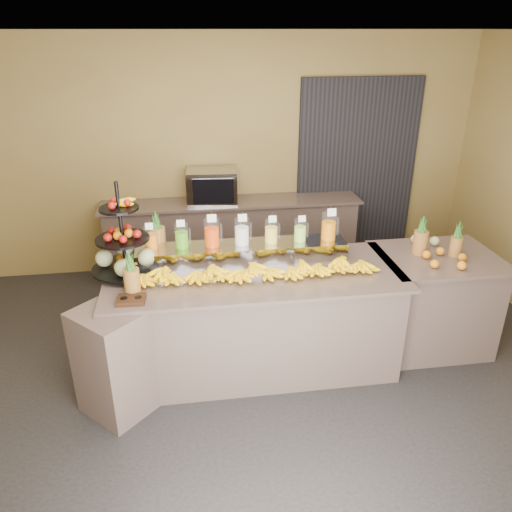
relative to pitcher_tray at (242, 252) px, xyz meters
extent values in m
plane|color=black|center=(0.08, -0.58, -1.01)|extent=(6.00, 6.00, 0.00)
cube|color=olive|center=(0.08, 1.93, 0.39)|extent=(6.00, 0.02, 2.80)
cube|color=silver|center=(0.08, -0.58, 1.80)|extent=(6.00, 5.00, 0.02)
cube|color=black|center=(1.68, 1.88, 0.19)|extent=(1.50, 0.06, 2.20)
cube|color=gray|center=(0.08, -0.28, -0.56)|extent=(2.40, 0.90, 0.90)
cube|color=gray|center=(0.08, -0.28, -0.09)|extent=(2.50, 1.00, 0.03)
cube|color=gray|center=(-1.07, -0.68, -0.56)|extent=(0.71, 0.71, 0.90)
cube|color=gray|center=(1.78, -0.18, -0.56)|extent=(1.00, 0.80, 0.90)
cube|color=gray|center=(1.78, -0.18, -0.09)|extent=(1.08, 0.88, 0.03)
cube|color=gray|center=(0.08, 1.67, -0.56)|extent=(3.00, 0.50, 0.90)
cube|color=gray|center=(0.08, 1.67, -0.09)|extent=(3.10, 0.55, 0.03)
cube|color=gray|center=(0.00, 0.00, 0.00)|extent=(1.85, 0.30, 0.15)
cylinder|color=silver|center=(-0.78, 0.00, 0.18)|extent=(0.11, 0.11, 0.21)
cylinder|color=orange|center=(-0.78, 0.00, 0.15)|extent=(0.10, 0.10, 0.14)
cylinder|color=gray|center=(-0.79, 0.01, 0.22)|extent=(0.01, 0.01, 0.24)
cube|color=white|center=(-0.78, -0.05, 0.31)|extent=(0.07, 0.02, 0.06)
cylinder|color=silver|center=(-0.52, 0.00, 0.18)|extent=(0.12, 0.12, 0.22)
cylinder|color=#45990F|center=(-0.52, 0.00, 0.15)|extent=(0.11, 0.11, 0.15)
cylinder|color=gray|center=(-0.53, 0.01, 0.23)|extent=(0.01, 0.01, 0.26)
cube|color=white|center=(-0.52, -0.05, 0.32)|extent=(0.07, 0.02, 0.06)
cylinder|color=silver|center=(-0.26, 0.00, 0.20)|extent=(0.13, 0.13, 0.25)
cylinder|color=#DE3E00|center=(-0.26, 0.00, 0.16)|extent=(0.13, 0.13, 0.17)
cylinder|color=gray|center=(-0.28, 0.01, 0.25)|extent=(0.01, 0.01, 0.29)
cube|color=white|center=(-0.26, -0.06, 0.35)|extent=(0.08, 0.02, 0.07)
cylinder|color=silver|center=(0.00, 0.00, 0.19)|extent=(0.13, 0.13, 0.24)
cylinder|color=silver|center=(0.00, 0.00, 0.16)|extent=(0.12, 0.12, 0.16)
cylinder|color=gray|center=(-0.02, 0.01, 0.25)|extent=(0.01, 0.01, 0.28)
cube|color=white|center=(0.00, -0.06, 0.34)|extent=(0.08, 0.02, 0.06)
cylinder|color=silver|center=(0.26, 0.00, 0.18)|extent=(0.12, 0.12, 0.21)
cylinder|color=yellow|center=(0.26, 0.00, 0.15)|extent=(0.11, 0.11, 0.15)
cylinder|color=gray|center=(0.25, 0.01, 0.23)|extent=(0.01, 0.01, 0.25)
cube|color=white|center=(0.26, -0.05, 0.32)|extent=(0.07, 0.02, 0.06)
cylinder|color=silver|center=(0.52, 0.00, 0.18)|extent=(0.11, 0.11, 0.20)
cylinder|color=#9AD44A|center=(0.52, 0.00, 0.14)|extent=(0.10, 0.10, 0.14)
cylinder|color=gray|center=(0.51, 0.01, 0.22)|extent=(0.01, 0.01, 0.24)
cube|color=white|center=(0.52, -0.05, 0.30)|extent=(0.06, 0.02, 0.06)
cylinder|color=silver|center=(0.78, 0.00, 0.20)|extent=(0.13, 0.13, 0.24)
cylinder|color=#D96C00|center=(0.78, 0.00, 0.16)|extent=(0.12, 0.12, 0.17)
cylinder|color=gray|center=(0.76, 0.01, 0.25)|extent=(0.01, 0.01, 0.29)
cube|color=white|center=(0.78, -0.06, 0.35)|extent=(0.08, 0.02, 0.07)
ellipsoid|color=yellow|center=(-0.84, -0.34, -0.02)|extent=(0.25, 0.19, 0.10)
ellipsoid|color=yellow|center=(-0.64, -0.34, -0.02)|extent=(0.25, 0.19, 0.10)
ellipsoid|color=yellow|center=(-0.44, -0.34, -0.02)|extent=(0.25, 0.19, 0.10)
ellipsoid|color=yellow|center=(-0.23, -0.34, -0.02)|extent=(0.25, 0.19, 0.10)
ellipsoid|color=yellow|center=(-0.03, -0.34, -0.02)|extent=(0.25, 0.19, 0.10)
ellipsoid|color=yellow|center=(0.17, -0.34, -0.02)|extent=(0.25, 0.19, 0.10)
ellipsoid|color=yellow|center=(0.37, -0.34, -0.02)|extent=(0.25, 0.19, 0.10)
ellipsoid|color=yellow|center=(0.57, -0.34, -0.02)|extent=(0.25, 0.19, 0.10)
ellipsoid|color=yellow|center=(0.77, -0.34, -0.02)|extent=(0.25, 0.19, 0.10)
ellipsoid|color=yellow|center=(0.97, -0.34, -0.02)|extent=(0.25, 0.19, 0.10)
ellipsoid|color=yellow|center=(-0.66, -0.34, 0.05)|extent=(0.21, 0.17, 0.09)
ellipsoid|color=yellow|center=(-0.29, -0.34, 0.05)|extent=(0.21, 0.17, 0.09)
ellipsoid|color=yellow|center=(0.07, -0.34, 0.05)|extent=(0.21, 0.17, 0.09)
ellipsoid|color=yellow|center=(0.43, -0.34, 0.05)|extent=(0.21, 0.17, 0.09)
ellipsoid|color=yellow|center=(0.79, -0.34, 0.05)|extent=(0.21, 0.17, 0.09)
cylinder|color=black|center=(-1.00, -0.11, 0.32)|extent=(0.04, 0.04, 0.79)
cylinder|color=black|center=(-1.00, -0.11, -0.03)|extent=(0.67, 0.67, 0.02)
cylinder|color=black|center=(-1.00, -0.11, 0.23)|extent=(0.52, 0.52, 0.02)
cylinder|color=black|center=(-1.00, -0.11, 0.50)|extent=(0.38, 0.38, 0.02)
sphere|color=#B9C285|center=(-0.82, -0.11, 0.05)|extent=(0.15, 0.15, 0.15)
sphere|color=maroon|center=(-0.87, -0.11, 0.28)|extent=(0.07, 0.07, 0.07)
sphere|color=orange|center=(-1.09, -0.11, 0.02)|extent=(0.08, 0.08, 0.08)
cube|color=black|center=(-0.92, -0.62, -0.06)|extent=(0.22, 0.17, 0.03)
cylinder|color=brown|center=(-0.91, -0.49, 0.03)|extent=(0.12, 0.12, 0.21)
cone|color=#204517|center=(-0.91, -0.49, 0.22)|extent=(0.06, 0.06, 0.16)
cylinder|color=brown|center=(-0.74, 0.19, 0.06)|extent=(0.15, 0.15, 0.27)
cone|color=#204517|center=(-0.74, 0.19, 0.28)|extent=(0.07, 0.07, 0.16)
cylinder|color=brown|center=(1.62, -0.10, 0.03)|extent=(0.12, 0.12, 0.22)
cylinder|color=brown|center=(1.92, -0.19, 0.02)|extent=(0.11, 0.11, 0.18)
ellipsoid|color=orange|center=(1.75, -0.33, -0.03)|extent=(0.33, 0.22, 0.08)
cube|color=gray|center=(-0.15, 1.67, 0.12)|extent=(0.61, 0.45, 0.39)
camera|label=1|loc=(-0.46, -4.00, 1.81)|focal=35.00mm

